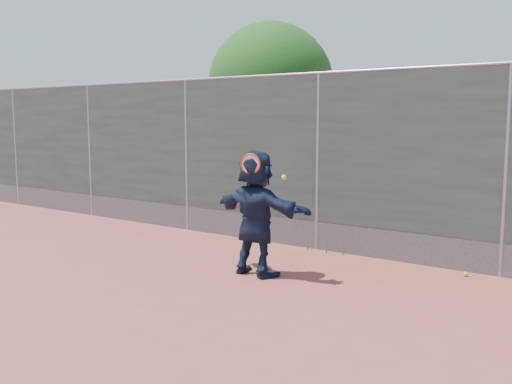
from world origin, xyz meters
The scene contains 7 objects.
ground centered at (0.00, 0.00, 0.00)m, with size 80.00×80.00×0.00m, color #9E4C42.
player centered at (0.09, 1.57, 0.91)m, with size 1.68×0.54×1.81m, color #131E36.
ball_ground centered at (2.59, 3.24, 0.03)m, with size 0.07×0.07×0.07m, color #BDD72F.
fence centered at (0.00, 3.50, 1.58)m, with size 20.00×0.06×3.03m.
swing_action centered at (0.19, 1.38, 1.59)m, with size 0.69×0.14×0.51m.
tree_left centered at (-2.85, 6.55, 2.94)m, with size 3.15×3.00×4.53m.
weed_clump centered at (0.29, 3.38, 0.13)m, with size 0.68×0.07×0.30m.
Camera 1 is at (4.76, -4.98, 2.25)m, focal length 40.00 mm.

